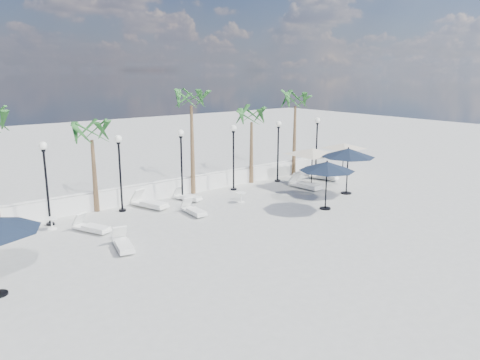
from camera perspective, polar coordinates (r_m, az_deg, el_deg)
ground at (r=20.68m, az=2.37°, el=-6.24°), size 100.00×100.00×0.00m
balustrade at (r=26.47m, az=-8.16°, el=-0.95°), size 26.00×0.30×1.01m
lamppost_1 at (r=22.52m, az=-22.63°, el=0.94°), size 0.36×0.36×3.84m
lamppost_2 at (r=23.64m, az=-14.47°, el=2.09°), size 0.36×0.36×3.84m
lamppost_3 at (r=25.20m, az=-7.17°, el=3.07°), size 0.36×0.36×3.84m
lamppost_4 at (r=27.13m, az=-0.80°, el=3.89°), size 0.36×0.36×3.84m
lamppost_5 at (r=29.34m, az=4.67°, el=4.56°), size 0.36×0.36×3.84m
lamppost_6 at (r=31.79m, az=9.35°, el=5.10°), size 0.36×0.36×3.84m
palm_1 at (r=23.81m, az=-17.63°, el=5.04°), size 2.60×2.60×4.70m
palm_2 at (r=26.18m, az=-5.96°, el=9.27°), size 2.60×2.60×6.10m
palm_3 at (r=28.79m, az=1.42°, el=7.36°), size 2.60×2.60×4.90m
palm_4 at (r=31.19m, az=6.77°, el=9.16°), size 2.60×2.60×5.70m
lounger_0 at (r=21.51m, az=-17.65°, el=-5.45°), size 1.29×1.91×0.69m
lounger_2 at (r=19.16m, az=-14.06°, el=-7.53°), size 0.99×1.91×0.68m
lounger_3 at (r=24.46m, az=-10.98°, el=-2.72°), size 1.33×2.24×0.80m
lounger_4 at (r=23.05m, az=-5.65°, el=-3.65°), size 0.67×1.78×0.66m
lounger_5 at (r=25.53m, az=-6.43°, el=-2.02°), size 1.07×1.78×0.64m
lounger_6 at (r=30.66m, az=10.14°, el=0.49°), size 1.15×2.00×0.71m
lounger_7 at (r=28.12m, az=7.93°, el=-0.52°), size 0.84×2.17×0.80m
side_table_1 at (r=22.43m, az=-21.98°, el=-4.82°), size 0.53×0.53×0.52m
side_table_2 at (r=24.95m, az=0.10°, el=-2.02°), size 0.56×0.56×0.54m
parasol_navy_mid at (r=23.73m, az=10.56°, el=1.63°), size 2.80×2.80×2.51m
parasol_navy_right at (r=27.00m, az=13.06°, el=3.24°), size 3.00×3.00×2.69m
parasol_cream_sq_a at (r=28.35m, az=8.84°, el=3.81°), size 5.12×5.12×2.51m
parasol_cream_sq_b at (r=32.27m, az=12.55°, el=4.35°), size 4.51×4.51×2.26m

